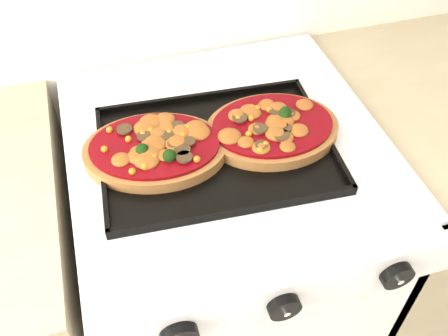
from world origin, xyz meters
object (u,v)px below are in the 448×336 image
object	(u,v)px
stove	(226,268)
baking_tray	(216,148)
pizza_left	(155,148)
pizza_right	(272,127)

from	to	relation	value
stove	baking_tray	distance (m)	0.47
baking_tray	pizza_left	size ratio (longest dim) A/B	1.63
pizza_right	baking_tray	bearing A→B (deg)	-175.92
stove	baking_tray	world-z (taller)	baking_tray
stove	pizza_right	bearing A→B (deg)	-17.81
baking_tray	pizza_left	bearing A→B (deg)	175.69
stove	pizza_right	size ratio (longest dim) A/B	3.66
pizza_right	pizza_left	bearing A→B (deg)	178.14
pizza_right	stove	bearing A→B (deg)	162.19
pizza_left	pizza_right	xyz separation A→B (m)	(0.22, -0.01, -0.00)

